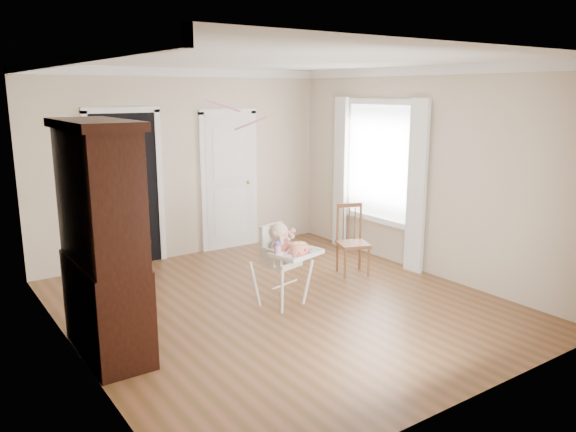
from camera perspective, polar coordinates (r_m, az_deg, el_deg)
floor at (r=6.48m, az=-0.56°, el=-9.00°), size 5.00×5.00×0.00m
ceiling at (r=6.04m, az=-0.62°, el=15.57°), size 5.00×5.00×0.00m
wall_back at (r=8.28m, az=-10.38°, el=5.20°), size 4.50×0.00×4.50m
wall_left at (r=5.22m, az=-21.48°, el=0.26°), size 0.00×5.00×5.00m
wall_right at (r=7.60m, az=13.65°, el=4.40°), size 0.00×5.00×5.00m
crown_molding at (r=6.03m, az=-0.62°, el=15.00°), size 4.50×5.00×0.12m
doorway at (r=7.98m, az=-16.15°, el=2.88°), size 1.06×0.05×2.22m
closet_door at (r=8.62m, az=-5.98°, el=3.44°), size 0.96×0.09×2.13m
window_right at (r=8.10m, az=9.06°, el=4.64°), size 0.13×1.84×2.30m
high_chair at (r=6.29m, az=-0.62°, el=-4.06°), size 0.68×0.78×0.95m
baby at (r=6.26m, az=-0.77°, el=-2.75°), size 0.31×0.23×0.44m
cake at (r=6.11m, az=1.11°, el=-3.30°), size 0.25×0.25×0.12m
sippy_cup at (r=6.01m, az=-1.07°, el=-3.35°), size 0.08×0.08×0.19m
china_cabinet at (r=5.29m, az=-18.32°, el=-2.40°), size 0.57×1.27×2.15m
dining_chair at (r=7.48m, az=6.55°, el=-2.62°), size 0.49×0.49×0.93m
streamer at (r=6.45m, az=-6.69°, el=11.12°), size 0.25×0.45×0.15m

